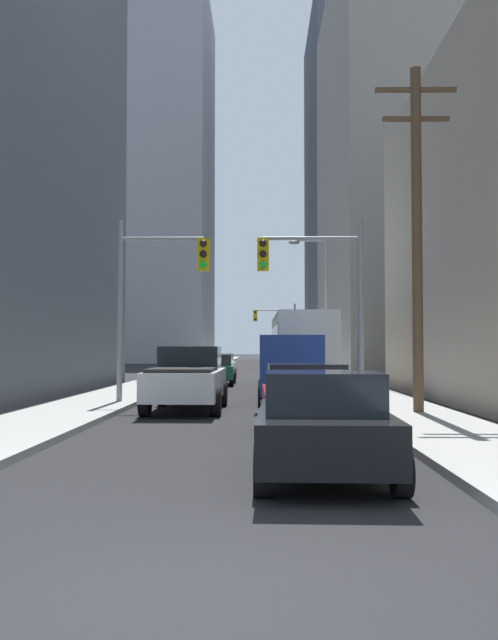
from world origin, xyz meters
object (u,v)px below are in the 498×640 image
object	(u,v)px
sedan_red	(305,398)
traffic_signal_near_left	(158,282)
sedan_silver	(219,366)
traffic_signal_far_right	(277,324)
pickup_truck_white	(188,379)
sedan_green	(216,369)
sedan_black	(322,424)
traffic_signal_near_right	(316,281)
city_bus	(301,346)
cargo_van_blue	(290,365)

from	to	relation	value
sedan_red	traffic_signal_near_left	xyz separation A→B (m)	(-4.27, 7.43, 3.23)
sedan_silver	traffic_signal_far_right	size ratio (longest dim) A/B	0.71
traffic_signal_far_right	pickup_truck_white	bearing A→B (deg)	-94.67
pickup_truck_white	sedan_green	bearing A→B (deg)	90.38
sedan_black	traffic_signal_near_left	bearing A→B (deg)	108.48
pickup_truck_white	sedan_silver	bearing A→B (deg)	90.77
sedan_black	traffic_signal_near_left	distance (m)	13.60
pickup_truck_white	sedan_green	distance (m)	14.64
sedan_black	sedan_red	bearing A→B (deg)	89.07
sedan_silver	traffic_signal_near_right	size ratio (longest dim) A/B	0.71
traffic_signal_near_left	traffic_signal_far_right	world-z (taller)	same
traffic_signal_far_right	city_bus	bearing A→B (deg)	-89.28
pickup_truck_white	sedan_green	size ratio (longest dim) A/B	1.27
traffic_signal_near_left	city_bus	bearing A→B (deg)	65.09
city_bus	cargo_van_blue	xyz separation A→B (m)	(-0.93, -9.77, -0.64)
sedan_silver	traffic_signal_near_right	world-z (taller)	traffic_signal_near_right
traffic_signal_far_right	cargo_van_blue	bearing A→B (deg)	-90.72
sedan_black	traffic_signal_near_right	size ratio (longest dim) A/B	0.71
cargo_van_blue	traffic_signal_near_right	world-z (taller)	traffic_signal_near_right
city_bus	pickup_truck_white	bearing A→B (deg)	-107.50
sedan_red	sedan_green	size ratio (longest dim) A/B	0.99
sedan_red	sedan_green	distance (m)	20.59
pickup_truck_white	sedan_silver	distance (m)	21.13
pickup_truck_white	sedan_red	world-z (taller)	pickup_truck_white
sedan_black	traffic_signal_far_right	xyz separation A→B (m)	(0.64, 56.03, 3.28)
cargo_van_blue	traffic_signal_near_left	bearing A→B (deg)	-160.75
cargo_van_blue	sedan_black	size ratio (longest dim) A/B	1.23
traffic_signal_near_left	sedan_black	bearing A→B (deg)	-71.52
cargo_van_blue	sedan_green	xyz separation A→B (m)	(-3.26, 11.41, -0.52)
pickup_truck_white	sedan_black	world-z (taller)	pickup_truck_white
sedan_black	traffic_signal_far_right	distance (m)	56.13
cargo_van_blue	traffic_signal_far_right	world-z (taller)	traffic_signal_far_right
pickup_truck_white	traffic_signal_far_right	bearing A→B (deg)	85.33
sedan_black	traffic_signal_near_left	xyz separation A→B (m)	(-4.19, 12.53, 3.23)
sedan_silver	sedan_red	bearing A→B (deg)	-82.74
city_bus	traffic_signal_near_right	bearing A→B (deg)	-90.73
sedan_silver	traffic_signal_near_right	xyz separation A→B (m)	(4.24, -19.40, 3.25)
traffic_signal_near_right	traffic_signal_far_right	bearing A→B (deg)	90.34
sedan_black	pickup_truck_white	bearing A→B (deg)	105.76
sedan_silver	traffic_signal_near_left	bearing A→B (deg)	-92.52
sedan_black	sedan_silver	size ratio (longest dim) A/B	1.00
sedan_black	traffic_signal_far_right	bearing A→B (deg)	89.34
sedan_green	sedan_silver	size ratio (longest dim) A/B	1.00
cargo_van_blue	traffic_signal_near_left	size ratio (longest dim) A/B	0.87
sedan_red	sedan_silver	world-z (taller)	same
sedan_black	sedan_silver	world-z (taller)	same
traffic_signal_far_right	sedan_green	bearing A→B (deg)	-97.07
pickup_truck_white	traffic_signal_far_right	size ratio (longest dim) A/B	0.90
pickup_truck_white	cargo_van_blue	size ratio (longest dim) A/B	1.04
cargo_van_blue	sedan_green	world-z (taller)	cargo_van_blue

